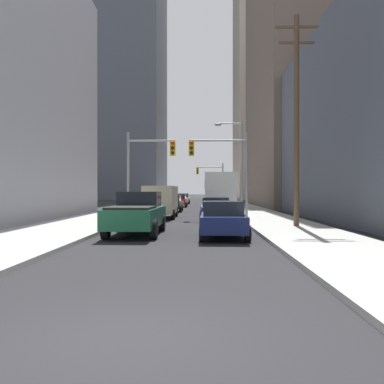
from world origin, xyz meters
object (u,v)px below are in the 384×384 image
Objects in this scene: city_bus at (219,191)px; sedan_red at (179,201)px; cargo_van_beige at (161,200)px; traffic_signal_far_right at (211,176)px; sedan_blue at (215,209)px; sedan_black at (172,203)px; traffic_signal_near_left at (148,161)px; traffic_signal_near_right at (221,160)px; pickup_truck_green at (137,214)px; sedan_silver at (183,199)px; sedan_navy at (223,219)px.

sedan_red is (-4.24, 10.78, -1.16)m from city_bus.
traffic_signal_far_right is at bearing 82.63° from cargo_van_beige.
sedan_blue is 12.53m from sedan_black.
sedan_blue is at bearing -40.68° from cargo_van_beige.
traffic_signal_near_right is at bearing 0.00° from traffic_signal_near_left.
city_bus reaches higher than cargo_van_beige.
sedan_blue is at bearing -100.92° from traffic_signal_near_right.
sedan_red is (0.16, 30.77, -0.16)m from pickup_truck_green.
traffic_signal_near_right is at bearing -90.04° from traffic_signal_far_right.
traffic_signal_near_left and traffic_signal_near_right have the same top height.
city_bus is 2.73× the size of sedan_silver.
sedan_red is 0.71× the size of traffic_signal_far_right.
sedan_black is (-3.60, 12.00, 0.00)m from sedan_blue.
cargo_van_beige is 33.13m from traffic_signal_far_right.
sedan_blue and sedan_black have the same top height.
sedan_red is at bearing 87.20° from traffic_signal_near_left.
sedan_silver is (-3.57, 34.09, 0.00)m from sedan_blue.
sedan_black is (-4.30, -0.03, -1.16)m from city_bus.
traffic_signal_near_left is 1.00× the size of traffic_signal_near_right.
sedan_black is at bearing 106.72° from sedan_blue.
sedan_navy is 32.25m from sedan_red.
traffic_signal_near_left is at bearing 111.13° from sedan_navy.
cargo_van_beige is 8.83m from sedan_black.
traffic_signal_near_left reaches higher than pickup_truck_green.
sedan_navy is (3.75, -12.44, -0.52)m from cargo_van_beige.
traffic_signal_near_right is at bearing -82.64° from sedan_silver.
cargo_van_beige is 4.92m from sedan_blue.
sedan_navy is 12.28m from traffic_signal_near_right.
city_bus is at bearing 86.67° from sedan_blue.
traffic_signal_near_right is (4.04, -20.22, 3.28)m from sedan_red.
sedan_navy is at bearing -83.62° from sedan_red.
sedan_navy and sedan_blue have the same top height.
sedan_black is at bearing 113.54° from traffic_signal_near_right.
cargo_van_beige is at bearing -97.37° from traffic_signal_far_right.
traffic_signal_far_right is at bearing 81.38° from traffic_signal_near_left.
sedan_navy is at bearing -73.20° from cargo_van_beige.
city_bus is 2.71× the size of sedan_red.
sedan_silver is 5.56m from traffic_signal_far_right.
sedan_silver is (0.13, 42.05, -0.16)m from pickup_truck_green.
traffic_signal_far_right is (-0.18, 23.90, 2.12)m from city_bus.
traffic_signal_near_right and traffic_signal_far_right have the same top height.
city_bus is 12.11m from sedan_blue.
traffic_signal_far_right reaches higher than pickup_truck_green.
sedan_navy is 0.71× the size of traffic_signal_near_right.
sedan_silver is at bearing -155.75° from traffic_signal_far_right.
sedan_silver is 0.70× the size of traffic_signal_near_left.
traffic_signal_near_right reaches higher than sedan_black.
traffic_signal_near_left reaches higher than sedan_silver.
traffic_signal_near_left is at bearing -98.62° from traffic_signal_far_right.
cargo_van_beige reaches higher than sedan_black.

